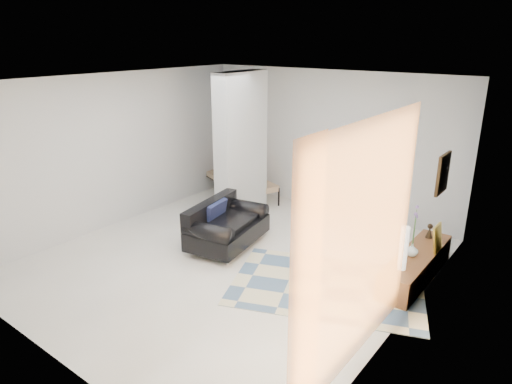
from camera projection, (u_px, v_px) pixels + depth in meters
The scene contains 17 objects.
floor at pixel (232, 260), 7.30m from camera, with size 6.00×6.00×0.00m, color beige.
ceiling at pixel (229, 81), 6.40m from camera, with size 6.00×6.00×0.00m, color white.
wall_back at pixel (328, 142), 9.10m from camera, with size 6.00×6.00×0.00m, color silver.
wall_front at pixel (38, 245), 4.59m from camera, with size 6.00×6.00×0.00m, color silver.
wall_left at pixel (117, 150), 8.43m from camera, with size 6.00×6.00×0.00m, color silver.
wall_right at pixel (412, 218), 5.27m from camera, with size 6.00×6.00×0.00m, color silver.
partition_column at pixel (241, 147), 8.68m from camera, with size 0.35×1.20×2.80m, color #B3B7BB.
hallway_door at pixel (245, 146), 10.40m from camera, with size 0.85×0.06×2.04m, color white.
curtain at pixel (363, 247), 4.43m from camera, with size 2.55×2.55×0.00m, color orange.
wall_art at pixel (443, 174), 6.11m from camera, with size 0.04×0.45×0.55m, color #34210E.
media_console at pixel (416, 265), 6.69m from camera, with size 0.45×1.91×0.80m.
loveseat at pixel (225, 225), 7.72m from camera, with size 1.11×1.62×0.76m.
daybed at pixel (239, 178), 10.12m from camera, with size 2.14×1.48×0.77m.
area_rug at pixel (327, 286), 6.53m from camera, with size 2.67×1.78×0.01m, color beige.
cylinder_lamp at pixel (404, 248), 6.09m from camera, with size 0.11×0.11×0.62m, color white.
bronze_figurine at pixel (430, 231), 7.12m from camera, with size 0.11×0.11×0.23m, color black, non-canonical shape.
vase at pixel (412, 250), 6.54m from camera, with size 0.18×0.18×0.19m, color white.
Camera 1 is at (4.28, -4.98, 3.39)m, focal length 32.00 mm.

